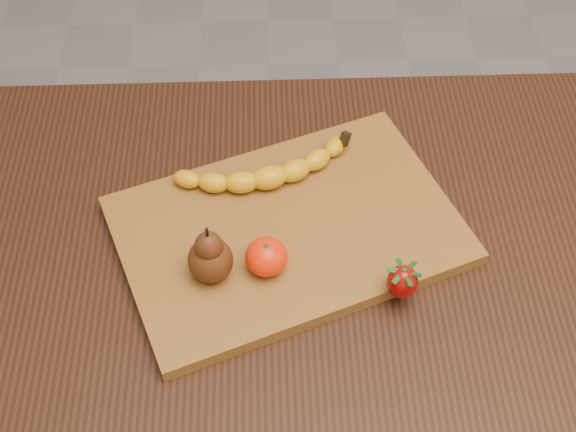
{
  "coord_description": "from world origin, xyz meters",
  "views": [
    {
      "loc": [
        -0.01,
        -0.66,
        1.62
      ],
      "look_at": [
        0.01,
        0.03,
        0.8
      ],
      "focal_mm": 50.0,
      "sensor_mm": 36.0,
      "label": 1
    }
  ],
  "objects_px": {
    "table": "(279,291)",
    "pear": "(209,252)",
    "cutting_board": "(288,230)",
    "mandarin": "(266,257)"
  },
  "relations": [
    {
      "from": "cutting_board",
      "to": "mandarin",
      "type": "xyz_separation_m",
      "value": [
        -0.03,
        -0.07,
        0.03
      ]
    },
    {
      "from": "table",
      "to": "cutting_board",
      "type": "height_order",
      "value": "cutting_board"
    },
    {
      "from": "pear",
      "to": "mandarin",
      "type": "bearing_deg",
      "value": 5.51
    },
    {
      "from": "table",
      "to": "pear",
      "type": "bearing_deg",
      "value": -150.31
    },
    {
      "from": "table",
      "to": "pear",
      "type": "height_order",
      "value": "pear"
    },
    {
      "from": "table",
      "to": "mandarin",
      "type": "xyz_separation_m",
      "value": [
        -0.02,
        -0.04,
        0.14
      ]
    },
    {
      "from": "cutting_board",
      "to": "pear",
      "type": "xyz_separation_m",
      "value": [
        -0.1,
        -0.08,
        0.06
      ]
    },
    {
      "from": "cutting_board",
      "to": "pear",
      "type": "height_order",
      "value": "pear"
    },
    {
      "from": "pear",
      "to": "mandarin",
      "type": "distance_m",
      "value": 0.07
    },
    {
      "from": "table",
      "to": "cutting_board",
      "type": "distance_m",
      "value": 0.11
    }
  ]
}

